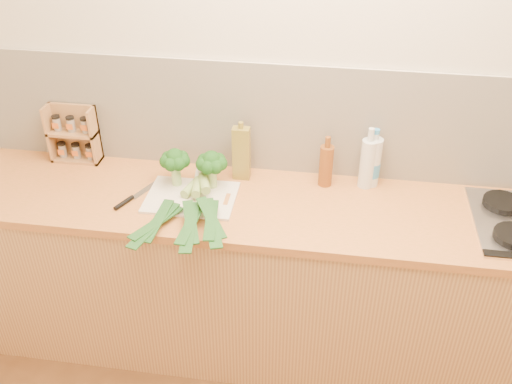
{
  "coord_description": "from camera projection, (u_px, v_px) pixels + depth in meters",
  "views": [
    {
      "loc": [
        0.11,
        -0.88,
        2.36
      ],
      "look_at": [
        -0.2,
        1.1,
        1.02
      ],
      "focal_mm": 40.0,
      "sensor_mm": 36.0,
      "label": 1
    }
  ],
  "objects": [
    {
      "name": "room_shell",
      "position": [
        311.0,
        122.0,
        2.62
      ],
      "size": [
        3.5,
        3.5,
        3.5
      ],
      "color": "beige",
      "rests_on": "ground"
    },
    {
      "name": "counter",
      "position": [
        299.0,
        281.0,
        2.78
      ],
      "size": [
        3.2,
        0.62,
        0.9
      ],
      "color": "tan",
      "rests_on": "ground"
    },
    {
      "name": "chopping_board",
      "position": [
        191.0,
        197.0,
        2.57
      ],
      "size": [
        0.4,
        0.3,
        0.01
      ],
      "primitive_type": "cube",
      "rotation": [
        0.0,
        0.0,
        0.0
      ],
      "color": "beige",
      "rests_on": "counter"
    },
    {
      "name": "broccoli_left",
      "position": [
        175.0,
        161.0,
        2.58
      ],
      "size": [
        0.14,
        0.14,
        0.18
      ],
      "color": "#9FC975",
      "rests_on": "chopping_board"
    },
    {
      "name": "broccoli_right",
      "position": [
        212.0,
        163.0,
        2.57
      ],
      "size": [
        0.14,
        0.14,
        0.18
      ],
      "color": "#9FC975",
      "rests_on": "chopping_board"
    },
    {
      "name": "leek_front",
      "position": [
        184.0,
        195.0,
        2.54
      ],
      "size": [
        0.24,
        0.67,
        0.04
      ],
      "rotation": [
        0.0,
        0.0,
        -0.27
      ],
      "color": "white",
      "rests_on": "chopping_board"
    },
    {
      "name": "leek_mid",
      "position": [
        195.0,
        198.0,
        2.49
      ],
      "size": [
        0.15,
        0.62,
        0.04
      ],
      "rotation": [
        0.0,
        0.0,
        0.14
      ],
      "color": "white",
      "rests_on": "chopping_board"
    },
    {
      "name": "leek_back",
      "position": [
        206.0,
        193.0,
        2.48
      ],
      "size": [
        0.25,
        0.61,
        0.04
      ],
      "rotation": [
        0.0,
        0.0,
        0.33
      ],
      "color": "white",
      "rests_on": "chopping_board"
    },
    {
      "name": "chefs_knife",
      "position": [
        129.0,
        200.0,
        2.56
      ],
      "size": [
        0.14,
        0.26,
        0.02
      ],
      "rotation": [
        0.0,
        0.0,
        -0.43
      ],
      "color": "silver",
      "rests_on": "counter"
    },
    {
      "name": "spice_rack",
      "position": [
        75.0,
        136.0,
        2.8
      ],
      "size": [
        0.24,
        0.1,
        0.29
      ],
      "color": "#AE754A",
      "rests_on": "counter"
    },
    {
      "name": "oil_tin",
      "position": [
        241.0,
        153.0,
        2.65
      ],
      "size": [
        0.08,
        0.05,
        0.29
      ],
      "color": "olive",
      "rests_on": "counter"
    },
    {
      "name": "glass_bottle",
      "position": [
        368.0,
        163.0,
        2.6
      ],
      "size": [
        0.07,
        0.07,
        0.3
      ],
      "color": "silver",
      "rests_on": "counter"
    },
    {
      "name": "amber_bottle",
      "position": [
        326.0,
        165.0,
        2.62
      ],
      "size": [
        0.06,
        0.06,
        0.25
      ],
      "color": "brown",
      "rests_on": "counter"
    },
    {
      "name": "water_bottle",
      "position": [
        372.0,
        163.0,
        2.62
      ],
      "size": [
        0.08,
        0.08,
        0.27
      ],
      "color": "silver",
      "rests_on": "counter"
    }
  ]
}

